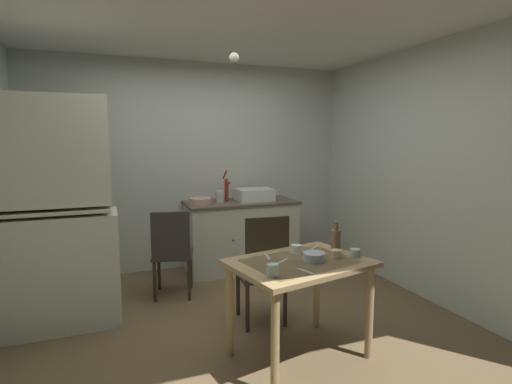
% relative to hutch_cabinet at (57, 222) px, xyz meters
% --- Properties ---
extents(ground_plane, '(4.94, 4.94, 0.00)m').
position_rel_hutch_cabinet_xyz_m(ground_plane, '(1.46, -0.51, -0.93)').
color(ground_plane, brown).
extents(wall_back, '(4.04, 0.10, 2.57)m').
position_rel_hutch_cabinet_xyz_m(wall_back, '(1.46, 1.29, 0.36)').
color(wall_back, beige).
rests_on(wall_back, ground).
extents(wall_right, '(0.10, 3.59, 2.57)m').
position_rel_hutch_cabinet_xyz_m(wall_right, '(3.48, -0.51, 0.36)').
color(wall_right, beige).
rests_on(wall_right, ground).
extents(ceiling_slab, '(4.04, 3.59, 0.10)m').
position_rel_hutch_cabinet_xyz_m(ceiling_slab, '(1.46, -0.51, 1.69)').
color(ceiling_slab, white).
extents(hutch_cabinet, '(0.98, 0.50, 1.99)m').
position_rel_hutch_cabinet_xyz_m(hutch_cabinet, '(0.00, 0.00, 0.00)').
color(hutch_cabinet, beige).
rests_on(hutch_cabinet, ground).
extents(counter_cabinet, '(1.37, 0.64, 0.86)m').
position_rel_hutch_cabinet_xyz_m(counter_cabinet, '(1.96, 0.92, -0.50)').
color(counter_cabinet, beige).
rests_on(counter_cabinet, ground).
extents(sink_basin, '(0.44, 0.34, 0.15)m').
position_rel_hutch_cabinet_xyz_m(sink_basin, '(2.14, 0.92, 0.01)').
color(sink_basin, white).
rests_on(sink_basin, counter_cabinet).
extents(hand_pump, '(0.05, 0.27, 0.39)m').
position_rel_hutch_cabinet_xyz_m(hand_pump, '(1.79, 0.96, 0.10)').
color(hand_pump, maroon).
rests_on(hand_pump, counter_cabinet).
extents(mixing_bowl_counter, '(0.26, 0.26, 0.08)m').
position_rel_hutch_cabinet_xyz_m(mixing_bowl_counter, '(1.44, 0.87, -0.03)').
color(mixing_bowl_counter, tan).
rests_on(mixing_bowl_counter, counter_cabinet).
extents(stoneware_crock, '(0.10, 0.10, 0.14)m').
position_rel_hutch_cabinet_xyz_m(stoneware_crock, '(1.69, 0.92, 0.00)').
color(stoneware_crock, beige).
rests_on(stoneware_crock, counter_cabinet).
extents(dining_table, '(1.10, 0.90, 0.74)m').
position_rel_hutch_cabinet_xyz_m(dining_table, '(1.72, -1.19, -0.30)').
color(dining_table, tan).
rests_on(dining_table, ground).
extents(chair_far_side, '(0.43, 0.43, 0.99)m').
position_rel_hutch_cabinet_xyz_m(chair_far_side, '(1.66, -0.61, -0.42)').
color(chair_far_side, '#322720').
rests_on(chair_far_side, ground).
extents(chair_by_counter, '(0.49, 0.49, 0.92)m').
position_rel_hutch_cabinet_xyz_m(chair_by_counter, '(1.01, 0.29, -0.44)').
color(chair_by_counter, '#342D24').
rests_on(chair_by_counter, ground).
extents(serving_bowl_wide, '(0.16, 0.16, 0.06)m').
position_rel_hutch_cabinet_xyz_m(serving_bowl_wide, '(1.82, -1.21, -0.16)').
color(serving_bowl_wide, '#9EB2C6').
rests_on(serving_bowl_wide, dining_table).
extents(mug_tall, '(0.08, 0.08, 0.06)m').
position_rel_hutch_cabinet_xyz_m(mug_tall, '(2.15, -1.24, -0.16)').
color(mug_tall, '#ADD1C1').
rests_on(mug_tall, dining_table).
extents(teacup_mint, '(0.08, 0.08, 0.08)m').
position_rel_hutch_cabinet_xyz_m(teacup_mint, '(1.40, -1.41, -0.15)').
color(teacup_mint, '#ADD1C1').
rests_on(teacup_mint, dining_table).
extents(mug_dark, '(0.08, 0.08, 0.07)m').
position_rel_hutch_cabinet_xyz_m(mug_dark, '(1.78, -1.00, -0.15)').
color(mug_dark, white).
rests_on(mug_dark, dining_table).
extents(teacup_cream, '(0.08, 0.08, 0.06)m').
position_rel_hutch_cabinet_xyz_m(teacup_cream, '(2.01, -1.20, -0.16)').
color(teacup_cream, beige).
rests_on(teacup_cream, dining_table).
extents(glass_bottle, '(0.07, 0.07, 0.25)m').
position_rel_hutch_cabinet_xyz_m(glass_bottle, '(2.06, -1.11, -0.09)').
color(glass_bottle, olive).
rests_on(glass_bottle, dining_table).
extents(table_knife, '(0.18, 0.15, 0.00)m').
position_rel_hutch_cabinet_xyz_m(table_knife, '(1.56, -1.18, -0.19)').
color(table_knife, silver).
rests_on(table_knife, dining_table).
extents(teaspoon_near_bowl, '(0.14, 0.11, 0.00)m').
position_rel_hutch_cabinet_xyz_m(teaspoon_near_bowl, '(2.00, -0.90, -0.19)').
color(teaspoon_near_bowl, beige).
rests_on(teaspoon_near_bowl, dining_table).
extents(teaspoon_by_cup, '(0.06, 0.15, 0.00)m').
position_rel_hutch_cabinet_xyz_m(teaspoon_by_cup, '(1.64, -1.41, -0.19)').
color(teaspoon_by_cup, beige).
rests_on(teaspoon_by_cup, dining_table).
extents(serving_spoon, '(0.05, 0.16, 0.00)m').
position_rel_hutch_cabinet_xyz_m(serving_spoon, '(1.53, -1.01, -0.19)').
color(serving_spoon, beige).
rests_on(serving_spoon, dining_table).
extents(pendant_bulb, '(0.08, 0.08, 0.08)m').
position_rel_hutch_cabinet_xyz_m(pendant_bulb, '(1.44, -0.49, 1.36)').
color(pendant_bulb, '#F9EFCC').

